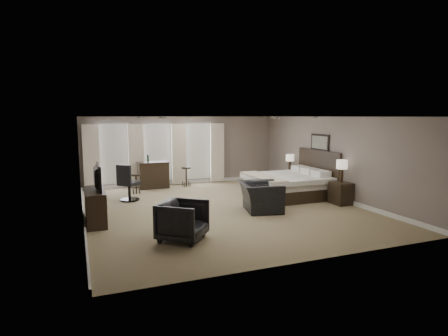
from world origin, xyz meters
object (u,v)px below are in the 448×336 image
object	(u,v)px
dresser	(95,207)
nightstand_near	(341,193)
armchair_far	(183,219)
bar_stool_left	(136,184)
bar_stool_right	(186,177)
bar_counter	(153,175)
desk_chair	(129,182)
bed	(290,174)
armchair_near	(261,192)
nightstand_far	(289,179)
lamp_far	(290,163)
tv	(94,187)
lamp_near	(342,171)

from	to	relation	value
dresser	nightstand_near	bearing A→B (deg)	-4.72
armchair_far	bar_stool_left	distance (m)	5.21
nightstand_near	bar_stool_right	xyz separation A→B (m)	(-3.53, 4.39, 0.04)
bar_counter	desk_chair	world-z (taller)	desk_chair
bar_counter	bed	bearing A→B (deg)	-39.13
bar_stool_left	nightstand_near	bearing A→B (deg)	-34.49
nightstand_near	desk_chair	bearing A→B (deg)	154.38
armchair_near	bar_stool_right	size ratio (longest dim) A/B	1.63
nightstand_far	armchair_near	xyz separation A→B (m)	(-2.59, -2.73, 0.23)
armchair_far	desk_chair	distance (m)	4.27
dresser	bar_stool_right	world-z (taller)	dresser
armchair_near	bar_stool_right	bearing A→B (deg)	25.55
armchair_near	desk_chair	bearing A→B (deg)	63.94
nightstand_near	lamp_far	distance (m)	2.96
bar_counter	desk_chair	xyz separation A→B (m)	(-1.09, -1.78, 0.09)
nightstand_far	bar_counter	distance (m)	5.01
tv	bed	bearing A→B (deg)	-81.71
nightstand_near	nightstand_far	size ratio (longest dim) A/B	1.11
dresser	bar_stool_left	xyz separation A→B (m)	(1.45, 3.18, -0.08)
bar_counter	desk_chair	distance (m)	2.09
bed	nightstand_far	world-z (taller)	bed
armchair_far	bar_counter	size ratio (longest dim) A/B	0.83
tv	bar_stool_right	distance (m)	5.13
nightstand_far	bar_counter	size ratio (longest dim) A/B	0.54
lamp_near	tv	distance (m)	6.94
dresser	bar_counter	size ratio (longest dim) A/B	1.28
bed	dresser	size ratio (longest dim) A/B	1.64
nightstand_far	armchair_far	distance (m)	6.83
lamp_near	lamp_far	world-z (taller)	lamp_near
armchair_far	bar_stool_left	world-z (taller)	armchair_far
lamp_far	armchair_near	world-z (taller)	lamp_far
nightstand_far	desk_chair	bearing A→B (deg)	-178.91
nightstand_far	armchair_near	size ratio (longest dim) A/B	0.49
bed	armchair_near	world-z (taller)	bed
dresser	tv	xyz separation A→B (m)	(0.00, 0.00, 0.49)
bar_stool_left	bar_stool_right	distance (m)	2.04
tv	bar_stool_left	size ratio (longest dim) A/B	1.62
bed	desk_chair	bearing A→B (deg)	164.79
armchair_near	nightstand_far	bearing A→B (deg)	-30.56
tv	lamp_near	bearing A→B (deg)	-94.72
armchair_near	armchair_far	distance (m)	3.13
dresser	armchair_far	bearing A→B (deg)	-50.57
tv	desk_chair	xyz separation A→B (m)	(1.10, 2.22, -0.32)
nightstand_near	dresser	bearing A→B (deg)	175.28
nightstand_far	lamp_near	bearing A→B (deg)	-90.00
bed	lamp_far	distance (m)	1.71
tv	bar_stool_right	world-z (taller)	tv
armchair_near	bar_stool_left	distance (m)	4.60
nightstand_far	bar_stool_left	xyz separation A→B (m)	(-5.47, 0.85, 0.04)
lamp_far	dresser	size ratio (longest dim) A/B	0.44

